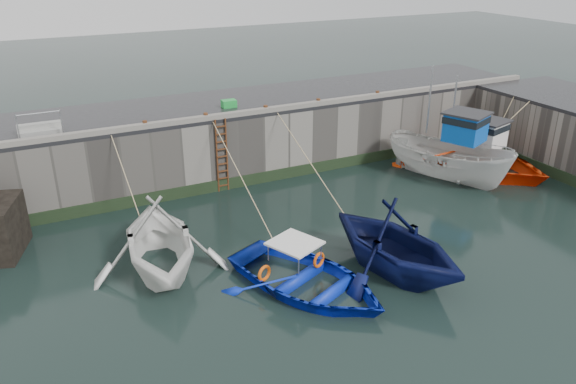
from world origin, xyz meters
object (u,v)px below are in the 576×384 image
boat_far_white (449,159)px  bollard_e (377,94)px  boat_far_orange (471,157)px  bollard_b (206,116)px  boat_near_blue (307,288)px  boat_near_blacktrim (392,271)px  ladder (222,156)px  fish_crate (229,104)px  bollard_c (266,108)px  boat_near_white (161,269)px  bollard_d (318,102)px  bollard_a (145,124)px

boat_far_white → bollard_e: (-1.52, 3.67, 2.31)m
boat_far_white → boat_far_orange: bearing=-3.4°
boat_far_white → bollard_b: 10.92m
boat_near_blue → boat_near_blacktrim: size_ratio=1.04×
ladder → boat_far_orange: size_ratio=0.37×
fish_crate → bollard_c: 1.80m
ladder → boat_far_orange: (11.51, -2.62, -1.08)m
boat_near_white → bollard_c: bearing=48.4°
bollard_d → boat_near_blacktrim: bearing=-103.6°
boat_near_white → bollard_e: (12.09, 5.48, 3.30)m
boat_near_blacktrim → bollard_c: bollard_c is taller
boat_near_white → bollard_a: bollard_a is taller
boat_near_white → bollard_c: size_ratio=18.91×
fish_crate → bollard_a: size_ratio=2.24×
boat_near_blue → boat_near_blacktrim: (2.97, -0.36, 0.00)m
bollard_c → bollard_a: bearing=180.0°
ladder → bollard_e: 8.19m
boat_near_blacktrim → fish_crate: (-1.59, 10.37, 3.32)m
bollard_a → bollard_e: same height
ladder → boat_near_blue: 8.44m
bollard_b → bollard_e: 8.50m
boat_far_orange → bollard_c: 10.16m
bollard_b → bollard_d: size_ratio=1.00×
boat_near_white → boat_near_blacktrim: (6.72, -3.50, 0.00)m
boat_near_white → bollard_d: (8.89, 5.48, 3.30)m
fish_crate → bollard_e: (6.95, -1.39, -0.02)m
boat_near_white → bollard_b: bearing=64.1°
bollard_b → boat_far_orange: bearing=-13.8°
ladder → bollard_e: size_ratio=11.43×
bollard_d → boat_near_white: bearing=-148.3°
boat_near_blacktrim → boat_near_white: bearing=140.7°
bollard_a → bollard_e: size_ratio=1.00×
bollard_a → bollard_e: 11.00m
bollard_d → boat_near_blue: bearing=-120.8°
boat_near_white → boat_far_orange: boat_far_orange is taller
boat_far_orange → bollard_e: bearing=124.0°
fish_crate → boat_far_white: bearing=-29.0°
boat_near_blue → boat_far_white: boat_far_white is taller
boat_near_blue → bollard_d: size_ratio=19.58×
bollard_a → bollard_c: 5.20m
boat_far_white → bollard_a: bearing=140.7°
bollard_e → ladder: bearing=-177.6°
bollard_a → bollard_e: (11.00, 0.00, 0.00)m
bollard_b → bollard_d: (5.30, 0.00, 0.00)m
boat_near_blue → bollard_a: bearing=83.5°
boat_near_blacktrim → bollard_e: size_ratio=18.78×
boat_near_white → bollard_b: size_ratio=18.91×
bollard_c → bollard_e: size_ratio=1.00×
bollard_a → boat_near_blue: bearing=-72.9°
boat_near_blacktrim → boat_far_white: boat_far_white is taller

